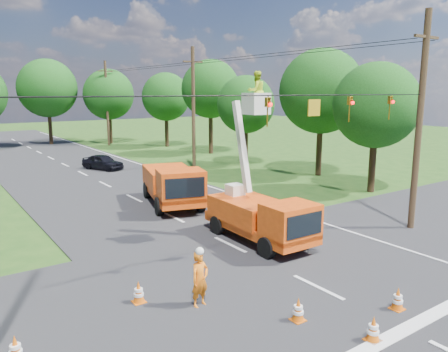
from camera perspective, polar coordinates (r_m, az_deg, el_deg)
ground at (r=31.70m, az=-15.27°, el=-1.12°), size 140.00×140.00×0.00m
road_main at (r=31.70m, az=-15.27°, el=-1.12°), size 12.00×100.00×0.06m
road_cross at (r=16.58m, az=6.98°, el=-11.93°), size 56.00×10.00×0.07m
stop_bar at (r=13.58m, az=22.57°, el=-18.19°), size 9.00×0.45×0.02m
edge_line at (r=33.94m, az=-6.36°, el=-0.01°), size 0.12×90.00×0.02m
bucket_truck at (r=18.80m, az=4.84°, el=-4.10°), size 2.36×5.68×7.27m
second_truck at (r=24.95m, az=-6.70°, el=-1.07°), size 4.07×6.84×2.41m
ground_worker at (r=13.51m, az=-3.16°, el=-13.35°), size 0.70×0.53×1.74m
distant_car at (r=37.86m, az=-15.56°, el=1.78°), size 2.94×4.06×1.29m
traffic_cone_0 at (r=12.62m, az=18.91°, el=-18.41°), size 0.38×0.38×0.71m
traffic_cone_1 at (r=14.45m, az=21.74°, el=-14.70°), size 0.38×0.38×0.71m
traffic_cone_2 at (r=21.46m, az=0.61°, el=-5.46°), size 0.38×0.38×0.71m
traffic_cone_3 at (r=25.60m, az=-3.36°, el=-2.76°), size 0.38×0.38×0.71m
traffic_cone_4 at (r=14.13m, az=-11.09°, el=-14.69°), size 0.38×0.38×0.71m
traffic_cone_5 at (r=12.31m, az=-25.59°, el=-19.75°), size 0.38×0.38×0.71m
traffic_cone_7 at (r=29.44m, az=-5.16°, el=-0.97°), size 0.38×0.38×0.71m
traffic_cone_8 at (r=13.08m, az=9.66°, el=-16.85°), size 0.38×0.38×0.71m
pole_right_near at (r=21.97m, az=24.17°, el=6.57°), size 1.80×0.30×10.00m
pole_right_mid at (r=36.52m, az=-4.02°, el=8.87°), size 1.80×0.30×10.00m
pole_right_far at (r=54.64m, az=-15.04°, el=9.22°), size 1.80×0.30×10.00m
signal_span at (r=16.86m, az=13.17°, el=8.82°), size 18.00×0.29×1.07m
tree_right_a at (r=29.43m, az=19.25°, el=8.68°), size 5.40×5.40×8.28m
tree_right_b at (r=34.38m, az=12.62°, el=10.72°), size 6.40×6.40×9.65m
tree_right_c at (r=38.35m, az=2.87°, el=9.29°), size 5.00×5.00×7.83m
tree_right_d at (r=45.78m, az=-1.76°, el=11.28°), size 6.00×6.00×9.70m
tree_right_e at (r=52.19m, az=-7.59°, el=10.20°), size 5.60×5.60×8.63m
tree_far_b at (r=57.83m, az=-22.08°, el=10.56°), size 7.00×7.00×10.32m
tree_far_c at (r=56.84m, az=-14.84°, el=10.25°), size 6.20×6.20×9.18m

